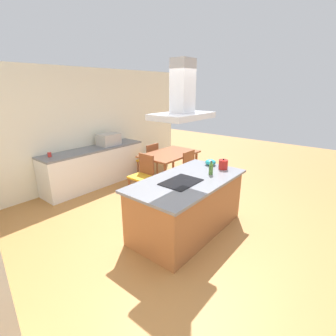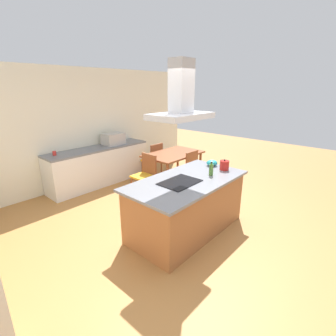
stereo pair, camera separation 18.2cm
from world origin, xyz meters
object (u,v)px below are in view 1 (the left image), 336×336
at_px(tea_kettle, 223,164).
at_px(countertop_microwave, 109,139).
at_px(chair_at_left_end, 143,172).
at_px(coffee_mug_red, 49,155).
at_px(range_hood, 182,100).
at_px(cooktop, 181,182).
at_px(chair_facing_island, 192,168).
at_px(dining_table, 170,156).
at_px(mixing_bowl, 211,162).
at_px(chair_facing_back_wall, 150,158).
at_px(olive_oil_bottle, 211,169).

relative_size(tea_kettle, countertop_microwave, 0.42).
distance_m(countertop_microwave, chair_at_left_end, 1.42).
relative_size(coffee_mug_red, range_hood, 0.10).
height_order(coffee_mug_red, chair_at_left_end, coffee_mug_red).
bearing_deg(cooktop, countertop_microwave, 72.40).
bearing_deg(coffee_mug_red, chair_facing_island, -42.54).
distance_m(chair_at_left_end, chair_facing_island, 1.13).
distance_m(countertop_microwave, dining_table, 1.56).
height_order(cooktop, mixing_bowl, mixing_bowl).
height_order(mixing_bowl, countertop_microwave, countertop_microwave).
distance_m(cooktop, countertop_microwave, 3.02).
bearing_deg(chair_at_left_end, countertop_microwave, 83.71).
xyz_separation_m(chair_facing_back_wall, chair_at_left_end, (-0.92, -0.67, 0.00)).
xyz_separation_m(coffee_mug_red, dining_table, (2.23, -1.38, -0.28)).
height_order(cooktop, dining_table, cooktop).
bearing_deg(coffee_mug_red, tea_kettle, -64.04).
bearing_deg(olive_oil_bottle, range_hood, 164.46).
relative_size(dining_table, chair_facing_back_wall, 1.57).
xyz_separation_m(olive_oil_bottle, countertop_microwave, (0.31, 3.05, 0.04)).
bearing_deg(olive_oil_bottle, coffee_mug_red, 110.14).
bearing_deg(mixing_bowl, dining_table, 66.57).
bearing_deg(coffee_mug_red, countertop_microwave, -2.95).
relative_size(tea_kettle, chair_facing_island, 0.24).
height_order(countertop_microwave, coffee_mug_red, countertop_microwave).
xyz_separation_m(cooktop, dining_table, (1.68, 1.57, -0.24)).
bearing_deg(chair_facing_back_wall, tea_kettle, -106.06).
bearing_deg(chair_facing_back_wall, dining_table, -90.00).
height_order(cooktop, chair_at_left_end, cooktop).
xyz_separation_m(countertop_microwave, coffee_mug_red, (-1.46, 0.08, -0.09)).
bearing_deg(range_hood, mixing_bowl, 5.21).
relative_size(tea_kettle, olive_oil_bottle, 0.92).
bearing_deg(chair_at_left_end, coffee_mug_red, 133.59).
relative_size(coffee_mug_red, chair_facing_back_wall, 0.10).
relative_size(coffee_mug_red, chair_at_left_end, 0.10).
height_order(countertop_microwave, chair_facing_back_wall, countertop_microwave).
bearing_deg(mixing_bowl, chair_at_left_end, 100.53).
distance_m(cooktop, mixing_bowl, 1.05).
distance_m(coffee_mug_red, chair_facing_island, 3.06).
relative_size(olive_oil_bottle, chair_at_left_end, 0.26).
xyz_separation_m(cooktop, chair_facing_back_wall, (1.68, 2.24, -0.40)).
distance_m(tea_kettle, chair_facing_island, 1.39).
relative_size(coffee_mug_red, chair_facing_island, 0.10).
xyz_separation_m(countertop_microwave, chair_facing_back_wall, (0.77, -0.64, -0.53)).
xyz_separation_m(mixing_bowl, dining_table, (0.64, 1.48, -0.29)).
xyz_separation_m(tea_kettle, countertop_microwave, (-0.07, 3.07, 0.06)).
bearing_deg(olive_oil_bottle, chair_facing_island, 44.70).
bearing_deg(chair_facing_island, countertop_microwave, 111.36).
distance_m(mixing_bowl, countertop_microwave, 2.79).
height_order(chair_facing_back_wall, chair_at_left_end, same).
height_order(coffee_mug_red, chair_facing_island, coffee_mug_red).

